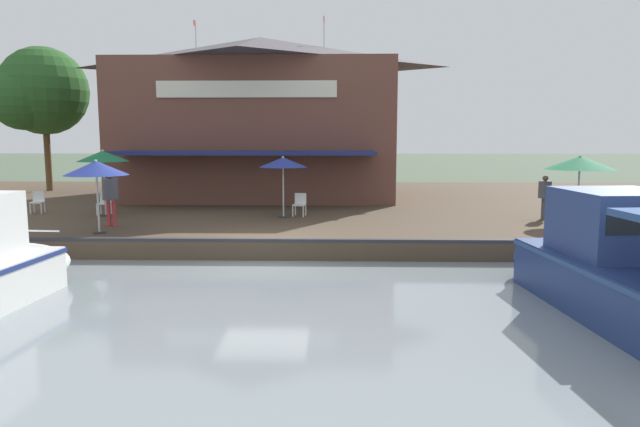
{
  "coord_description": "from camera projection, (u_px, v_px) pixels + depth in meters",
  "views": [
    {
      "loc": [
        15.72,
        2.03,
        3.54
      ],
      "look_at": [
        -1.0,
        1.58,
        1.3
      ],
      "focal_mm": 32.0,
      "sensor_mm": 36.0,
      "label": 1
    }
  ],
  "objects": [
    {
      "name": "patio_umbrella_mid_patio_left",
      "position": [
        283.0,
        163.0,
        20.74
      ],
      "size": [
        1.75,
        1.75,
        2.26
      ],
      "color": "#B7B7B7",
      "rests_on": "quay_deck"
    },
    {
      "name": "person_mid_patio",
      "position": [
        110.0,
        191.0,
        18.87
      ],
      "size": [
        0.52,
        0.52,
        1.83
      ],
      "color": "#B23338",
      "rests_on": "quay_deck"
    },
    {
      "name": "cafe_chair_under_first_umbrella",
      "position": [
        38.0,
        201.0,
        22.26
      ],
      "size": [
        0.5,
        0.5,
        0.85
      ],
      "color": "white",
      "rests_on": "quay_deck"
    },
    {
      "name": "motorboat_distant_upstream",
      "position": [
        624.0,
        270.0,
        11.37
      ],
      "size": [
        7.63,
        3.11,
        2.4
      ],
      "color": "navy",
      "rests_on": "river_water"
    },
    {
      "name": "quay_deck",
      "position": [
        292.0,
        206.0,
        26.95
      ],
      "size": [
        22.0,
        56.0,
        0.6
      ],
      "primitive_type": "cube",
      "color": "#4C3D2D",
      "rests_on": "ground"
    },
    {
      "name": "patio_umbrella_back_row",
      "position": [
        580.0,
        163.0,
        19.16
      ],
      "size": [
        2.27,
        2.27,
        2.36
      ],
      "color": "#B7B7B7",
      "rests_on": "quay_deck"
    },
    {
      "name": "person_at_quay_edge",
      "position": [
        545.0,
        192.0,
        20.48
      ],
      "size": [
        0.45,
        0.45,
        1.59
      ],
      "color": "#4C4C56",
      "rests_on": "quay_deck"
    },
    {
      "name": "patio_umbrella_mid_patio_right",
      "position": [
        96.0,
        168.0,
        17.29
      ],
      "size": [
        1.92,
        1.92,
        2.27
      ],
      "color": "#B7B7B7",
      "rests_on": "quay_deck"
    },
    {
      "name": "patio_umbrella_near_quay_edge",
      "position": [
        103.0,
        156.0,
        21.14
      ],
      "size": [
        1.87,
        1.87,
        2.49
      ],
      "color": "#B7B7B7",
      "rests_on": "quay_deck"
    },
    {
      "name": "cafe_chair_beside_entrance",
      "position": [
        300.0,
        203.0,
        21.43
      ],
      "size": [
        0.51,
        0.51,
        0.85
      ],
      "color": "white",
      "rests_on": "quay_deck"
    },
    {
      "name": "quay_edge_fender",
      "position": [
        263.0,
        240.0,
        16.11
      ],
      "size": [
        0.2,
        50.4,
        0.1
      ],
      "primitive_type": "cube",
      "color": "#2D2D33",
      "rests_on": "quay_deck"
    },
    {
      "name": "tree_behind_restaurant",
      "position": [
        296.0,
        106.0,
        34.77
      ],
      "size": [
        4.5,
        4.29,
        7.1
      ],
      "color": "brown",
      "rests_on": "quay_deck"
    },
    {
      "name": "waterfront_restaurant",
      "position": [
        261.0,
        116.0,
        28.84
      ],
      "size": [
        11.25,
        13.45,
        8.86
      ],
      "color": "brown",
      "rests_on": "quay_deck"
    },
    {
      "name": "cafe_chair_back_row_seat",
      "position": [
        105.0,
        202.0,
        21.86
      ],
      "size": [
        0.45,
        0.45,
        0.85
      ],
      "color": "white",
      "rests_on": "quay_deck"
    },
    {
      "name": "tree_downstream_bank",
      "position": [
        38.0,
        93.0,
        30.78
      ],
      "size": [
        4.97,
        4.73,
        7.81
      ],
      "color": "brown",
      "rests_on": "quay_deck"
    },
    {
      "name": "ground_plane",
      "position": [
        263.0,
        264.0,
        16.09
      ],
      "size": [
        220.0,
        220.0,
        0.0
      ],
      "primitive_type": "plane",
      "color": "#4C5B47"
    }
  ]
}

